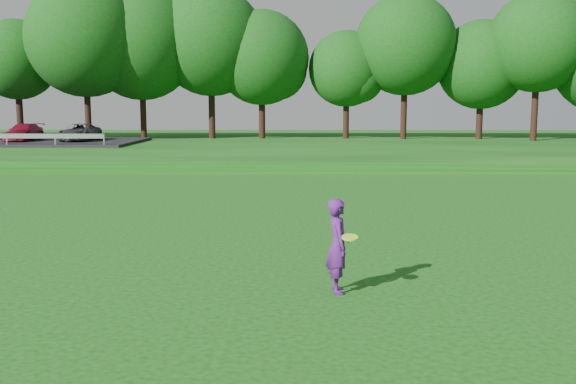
{
  "coord_description": "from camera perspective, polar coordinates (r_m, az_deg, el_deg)",
  "views": [
    {
      "loc": [
        -0.35,
        -11.92,
        3.47
      ],
      "look_at": [
        -0.69,
        3.55,
        1.3
      ],
      "focal_mm": 40.0,
      "sensor_mm": 36.0,
      "label": 1
    }
  ],
  "objects": [
    {
      "name": "treeline",
      "position": [
        50.14,
        1.69,
        13.27
      ],
      "size": [
        104.0,
        7.0,
        15.0
      ],
      "primitive_type": null,
      "color": "#0F4410",
      "rests_on": "berm"
    },
    {
      "name": "ground",
      "position": [
        12.42,
        2.84,
        -8.25
      ],
      "size": [
        140.0,
        140.0,
        0.0
      ],
      "primitive_type": "plane",
      "color": "#0F460D",
      "rests_on": "ground"
    },
    {
      "name": "woman",
      "position": [
        11.77,
        4.46,
        -4.78
      ],
      "size": [
        0.59,
        0.76,
        1.74
      ],
      "color": "#551973",
      "rests_on": "ground"
    },
    {
      "name": "berm",
      "position": [
        46.03,
        1.69,
        4.03
      ],
      "size": [
        130.0,
        30.0,
        0.6
      ],
      "primitive_type": "cube",
      "color": "#0F460D",
      "rests_on": "ground"
    },
    {
      "name": "walking_path",
      "position": [
        32.11,
        1.87,
        1.81
      ],
      "size": [
        130.0,
        1.6,
        0.04
      ],
      "primitive_type": "cube",
      "color": "gray",
      "rests_on": "ground"
    }
  ]
}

